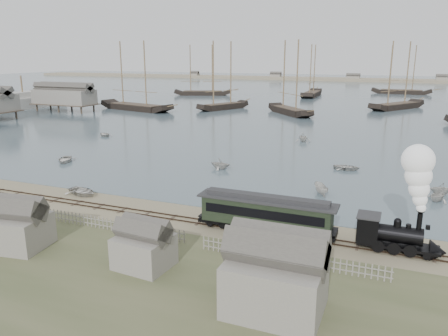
% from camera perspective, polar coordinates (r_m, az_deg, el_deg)
% --- Properties ---
extents(ground, '(600.00, 600.00, 0.00)m').
position_cam_1_polar(ground, '(45.83, -4.45, -5.87)').
color(ground, gray).
rests_on(ground, ground).
extents(harbor_water, '(600.00, 336.00, 0.06)m').
position_cam_1_polar(harbor_water, '(209.87, 16.90, 9.60)').
color(harbor_water, '#485A66').
rests_on(harbor_water, ground).
extents(rail_track, '(120.00, 1.80, 0.16)m').
position_cam_1_polar(rail_track, '(44.16, -5.61, -6.65)').
color(rail_track, '#33251C').
rests_on(rail_track, ground).
extents(picket_fence_west, '(19.00, 0.10, 1.20)m').
position_cam_1_polar(picket_fence_west, '(43.65, -16.35, -7.51)').
color(picket_fence_west, gray).
rests_on(picket_fence_west, ground).
extents(picket_fence_east, '(15.00, 0.10, 1.20)m').
position_cam_1_polar(picket_fence_east, '(35.42, 8.72, -12.41)').
color(picket_fence_east, gray).
rests_on(picket_fence_east, ground).
extents(shed_left, '(5.00, 4.00, 4.10)m').
position_cam_1_polar(shed_left, '(41.93, -25.29, -9.30)').
color(shed_left, gray).
rests_on(shed_left, ground).
extents(shed_mid, '(4.00, 3.50, 3.60)m').
position_cam_1_polar(shed_mid, '(35.36, -10.31, -12.53)').
color(shed_mid, gray).
rests_on(shed_mid, ground).
extents(shed_right, '(6.00, 5.00, 5.10)m').
position_cam_1_polar(shed_right, '(29.81, 6.63, -17.92)').
color(shed_right, gray).
rests_on(shed_right, ground).
extents(far_spit, '(500.00, 20.00, 1.80)m').
position_cam_1_polar(far_spit, '(289.46, 18.47, 10.68)').
color(far_spit, gray).
rests_on(far_spit, ground).
extents(locomotive, '(7.08, 2.64, 8.83)m').
position_cam_1_polar(locomotive, '(38.30, 23.30, -4.74)').
color(locomotive, black).
rests_on(locomotive, ground).
extents(passenger_coach, '(12.86, 2.48, 3.12)m').
position_cam_1_polar(passenger_coach, '(40.37, 5.51, -5.77)').
color(passenger_coach, black).
rests_on(passenger_coach, ground).
extents(beached_dinghy, '(3.90, 4.74, 0.85)m').
position_cam_1_polar(beached_dinghy, '(53.97, -18.04, -2.91)').
color(beached_dinghy, beige).
rests_on(beached_dinghy, ground).
extents(rowboat_0, '(4.84, 4.38, 0.82)m').
position_cam_1_polar(rowboat_0, '(71.04, -20.06, 1.07)').
color(rowboat_0, beige).
rests_on(rowboat_0, harbor_water).
extents(rowboat_1, '(2.81, 3.19, 1.59)m').
position_cam_1_polar(rowboat_1, '(62.55, -0.49, 0.59)').
color(rowboat_1, beige).
rests_on(rowboat_1, harbor_water).
extents(rowboat_2, '(3.26, 2.52, 1.19)m').
position_cam_1_polar(rowboat_2, '(52.55, 12.54, -2.73)').
color(rowboat_2, beige).
rests_on(rowboat_2, harbor_water).
extents(rowboat_3, '(2.80, 3.80, 0.76)m').
position_cam_1_polar(rowboat_3, '(64.59, 15.72, 0.10)').
color(rowboat_3, beige).
rests_on(rowboat_3, harbor_water).
extents(rowboat_4, '(3.00, 3.24, 1.41)m').
position_cam_1_polar(rowboat_4, '(57.34, 26.50, -2.38)').
color(rowboat_4, beige).
rests_on(rowboat_4, harbor_water).
extents(rowboat_6, '(3.94, 4.20, 0.71)m').
position_cam_1_polar(rowboat_6, '(91.69, -15.34, 4.28)').
color(rowboat_6, beige).
rests_on(rowboat_6, harbor_water).
extents(rowboat_7, '(4.16, 3.98, 1.70)m').
position_cam_1_polar(rowboat_7, '(83.96, 10.29, 4.00)').
color(rowboat_7, beige).
rests_on(rowboat_7, harbor_water).
extents(rowboat_8, '(3.65, 3.53, 1.47)m').
position_cam_1_polar(rowboat_8, '(54.40, 26.13, -3.16)').
color(rowboat_8, beige).
rests_on(rowboat_8, harbor_water).
extents(schooner_0, '(26.83, 12.36, 20.00)m').
position_cam_1_polar(schooner_0, '(132.78, -11.63, 11.73)').
color(schooner_0, black).
rests_on(schooner_0, harbor_water).
extents(schooner_1, '(11.62, 17.97, 20.00)m').
position_cam_1_polar(schooner_1, '(131.74, -0.12, 12.00)').
color(schooner_1, black).
rests_on(schooner_1, harbor_water).
extents(schooner_2, '(16.46, 17.92, 20.00)m').
position_cam_1_polar(schooner_2, '(122.00, 8.75, 11.63)').
color(schooner_2, black).
rests_on(schooner_2, harbor_water).
extents(schooner_3, '(16.45, 21.97, 20.00)m').
position_cam_1_polar(schooner_3, '(142.78, 21.98, 11.17)').
color(schooner_3, black).
rests_on(schooner_3, harbor_water).
extents(schooner_6, '(23.22, 12.88, 20.00)m').
position_cam_1_polar(schooner_6, '(179.47, -2.84, 12.67)').
color(schooner_6, black).
rests_on(schooner_6, harbor_water).
extents(schooner_7, '(6.26, 24.14, 20.00)m').
position_cam_1_polar(schooner_7, '(177.67, 11.52, 12.38)').
color(schooner_7, black).
rests_on(schooner_7, harbor_water).
extents(schooner_8, '(23.94, 6.26, 20.00)m').
position_cam_1_polar(schooner_8, '(199.64, 22.38, 11.81)').
color(schooner_8, black).
rests_on(schooner_8, harbor_water).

